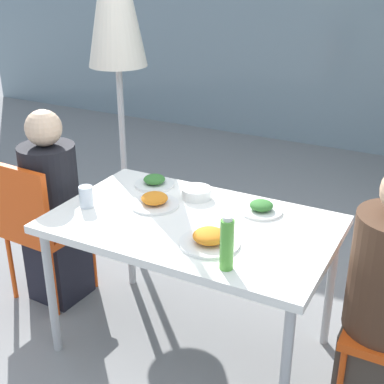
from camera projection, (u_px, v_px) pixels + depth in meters
The scene contains 13 objects.
ground_plane at pixel (192, 345), 2.85m from camera, with size 24.00×24.00×0.00m, color gray.
building_facade at pixel (367, 1), 5.17m from camera, with size 10.00×0.20×3.00m.
dining_table at pixel (192, 232), 2.57m from camera, with size 1.35×0.83×0.75m.
chair_left at pixel (37, 221), 3.03m from camera, with size 0.42×0.42×0.88m.
person_left at pixel (53, 213), 3.06m from camera, with size 0.31×0.31×1.16m.
closed_umbrella at pixel (115, 0), 3.37m from camera, with size 0.39×0.39×2.23m.
plate_0 at pixel (261, 208), 2.62m from camera, with size 0.21×0.21×0.06m.
plate_1 at pixel (209, 239), 2.33m from camera, with size 0.27×0.27×0.07m.
plate_2 at pixel (155, 201), 2.69m from camera, with size 0.25×0.25×0.07m.
plate_3 at pixel (154, 182), 2.92m from camera, with size 0.22×0.22×0.06m.
bottle at pixel (227, 244), 2.12m from camera, with size 0.06×0.06×0.23m.
drinking_cup at pixel (86, 197), 2.67m from camera, with size 0.07×0.07×0.11m.
salad_bowl at pixel (196, 193), 2.78m from camera, with size 0.16×0.16×0.05m.
Camera 1 is at (1.06, -2.01, 1.91)m, focal length 50.00 mm.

